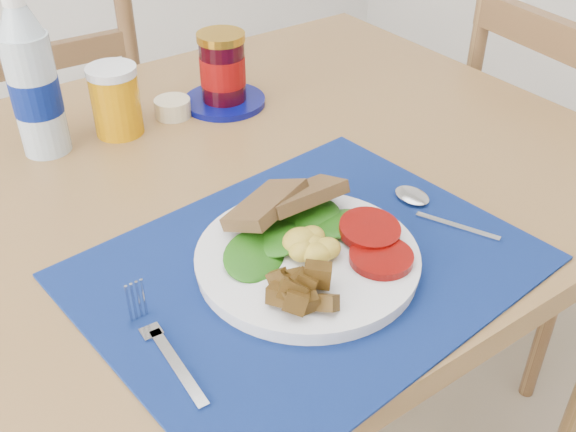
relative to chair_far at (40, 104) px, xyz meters
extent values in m
cube|color=brown|center=(-0.04, -0.73, 0.14)|extent=(1.40, 0.90, 0.04)
cylinder|color=brown|center=(0.60, -0.34, -0.24)|extent=(0.06, 0.06, 0.71)
cube|color=#52331D|center=(0.00, 0.07, -0.14)|extent=(0.46, 0.44, 0.04)
cylinder|color=#52331D|center=(0.20, 0.24, -0.38)|extent=(0.04, 0.04, 0.43)
cylinder|color=#52331D|center=(0.18, -0.12, -0.38)|extent=(0.04, 0.04, 0.43)
cylinder|color=#52331D|center=(-0.19, -0.10, -0.38)|extent=(0.04, 0.04, 0.43)
cube|color=#52331D|center=(0.90, -0.78, -0.19)|extent=(0.41, 0.43, 0.04)
cylinder|color=#52331D|center=(1.08, -0.64, -0.40)|extent=(0.03, 0.03, 0.38)
cylinder|color=#52331D|center=(0.73, -0.93, -0.40)|extent=(0.03, 0.03, 0.38)
cylinder|color=#52331D|center=(0.76, -0.60, -0.40)|extent=(0.03, 0.03, 0.38)
cube|color=#52331D|center=(0.74, -0.77, 0.24)|extent=(0.07, 0.35, 0.45)
cube|color=#040B32|center=(0.03, -0.97, 0.16)|extent=(0.55, 0.45, 0.00)
cylinder|color=silver|center=(0.03, -0.97, 0.17)|extent=(0.27, 0.27, 0.02)
ellipsoid|color=gold|center=(0.04, -0.98, 0.20)|extent=(0.06, 0.06, 0.03)
cylinder|color=#7C0405|center=(0.10, -1.01, 0.19)|extent=(0.08, 0.08, 0.01)
ellipsoid|color=#113A07|center=(0.04, -0.93, 0.19)|extent=(0.14, 0.09, 0.01)
cube|color=brown|center=(0.05, -0.90, 0.21)|extent=(0.12, 0.09, 0.04)
cube|color=#B2B5BA|center=(-0.17, -1.03, 0.17)|extent=(0.02, 0.12, 0.00)
cube|color=#B2B5BA|center=(-0.17, -0.95, 0.17)|extent=(0.02, 0.06, 0.00)
cube|color=#B2B5BA|center=(0.24, -1.02, 0.17)|extent=(0.06, 0.11, 0.00)
ellipsoid|color=#B2B5BA|center=(0.24, -0.94, 0.17)|extent=(0.04, 0.05, 0.00)
cylinder|color=#ADBFCC|center=(-0.12, -0.51, 0.25)|extent=(0.07, 0.07, 0.19)
cylinder|color=navy|center=(-0.12, -0.51, 0.25)|extent=(0.07, 0.07, 0.05)
cone|color=#ADBFCC|center=(-0.12, -0.51, 0.37)|extent=(0.07, 0.07, 0.04)
cylinder|color=#CD8305|center=(-0.01, -0.52, 0.21)|extent=(0.08, 0.08, 0.11)
cylinder|color=beige|center=(0.09, -0.52, 0.17)|extent=(0.06, 0.06, 0.03)
cylinder|color=#050A5A|center=(0.18, -0.53, 0.17)|extent=(0.14, 0.14, 0.01)
cylinder|color=black|center=(0.18, -0.53, 0.22)|extent=(0.08, 0.08, 0.10)
cylinder|color=maroon|center=(0.18, -0.53, 0.22)|extent=(0.08, 0.08, 0.05)
cylinder|color=#AD7A1C|center=(0.18, -0.53, 0.28)|extent=(0.08, 0.08, 0.01)
camera|label=1|loc=(-0.35, -1.47, 0.69)|focal=42.00mm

